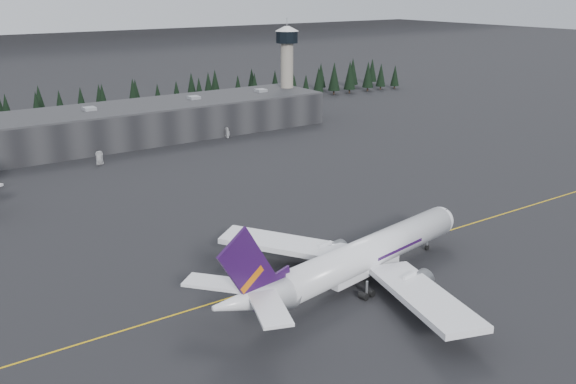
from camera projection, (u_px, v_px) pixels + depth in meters
ground at (343, 258)px, 132.31m from camera, size 1400.00×1400.00×0.00m
taxiline at (350, 261)px, 130.75m from camera, size 400.00×0.40×0.02m
terminal at (119, 125)px, 227.83m from camera, size 160.00×30.00×12.60m
control_tower at (287, 62)px, 265.80m from camera, size 10.00×10.00×37.70m
treeline at (85, 106)px, 256.31m from camera, size 360.00×20.00×15.00m
jet_main at (353, 261)px, 117.82m from camera, size 64.66×59.21×19.14m
gse_vehicle_a at (100, 163)px, 200.32m from camera, size 2.38×4.70×1.27m
gse_vehicle_b at (228, 136)px, 235.89m from camera, size 4.07×1.80×1.36m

